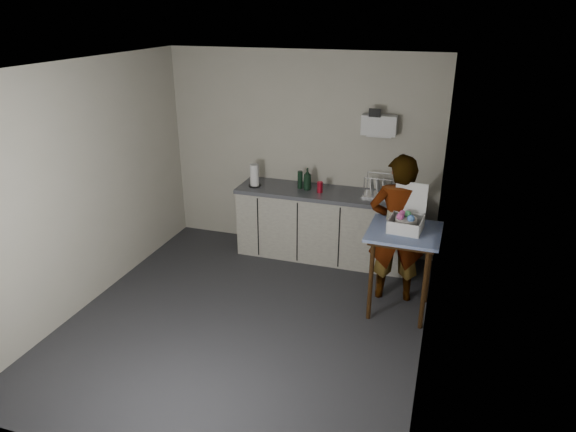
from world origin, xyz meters
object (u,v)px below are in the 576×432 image
(standing_man, at_px, (397,229))
(dark_bottle, at_px, (300,180))
(soap_bottle, at_px, (307,179))
(dish_rack, at_px, (379,191))
(side_table, at_px, (404,241))
(kitchen_counter, at_px, (324,226))
(paper_towel, at_px, (255,176))
(soda_can, at_px, (320,187))
(bakery_box, at_px, (406,220))

(standing_man, distance_m, dark_bottle, 1.55)
(soap_bottle, xyz_separation_m, dark_bottle, (-0.10, 0.02, -0.02))
(dark_bottle, distance_m, dish_rack, 1.00)
(side_table, distance_m, dish_rack, 1.15)
(dark_bottle, bearing_deg, kitchen_counter, -3.73)
(standing_man, relative_size, paper_towel, 5.73)
(standing_man, height_order, dish_rack, standing_man)
(side_table, relative_size, standing_man, 0.57)
(side_table, distance_m, soda_can, 1.51)
(kitchen_counter, bearing_deg, standing_man, -36.75)
(side_table, bearing_deg, soda_can, 141.32)
(dark_bottle, relative_size, dish_rack, 0.60)
(side_table, height_order, paper_towel, paper_towel)
(dark_bottle, relative_size, bakery_box, 0.50)
(kitchen_counter, bearing_deg, dish_rack, 3.49)
(standing_man, height_order, dark_bottle, standing_man)
(standing_man, distance_m, soap_bottle, 1.45)
(paper_towel, bearing_deg, dark_bottle, 10.26)
(side_table, xyz_separation_m, dark_bottle, (-1.43, 1.03, 0.20))
(paper_towel, height_order, bakery_box, bakery_box)
(standing_man, bearing_deg, bakery_box, 104.60)
(standing_man, distance_m, soda_can, 1.27)
(paper_towel, bearing_deg, dish_rack, 4.50)
(side_table, bearing_deg, dish_rack, 113.43)
(dark_bottle, bearing_deg, soda_can, -13.86)
(soap_bottle, bearing_deg, standing_man, -31.29)
(soap_bottle, bearing_deg, dish_rack, 2.57)
(kitchen_counter, height_order, dark_bottle, dark_bottle)
(side_table, height_order, dark_bottle, dark_bottle)
(dark_bottle, bearing_deg, dish_rack, 1.11)
(soda_can, bearing_deg, paper_towel, -177.59)
(standing_man, relative_size, soap_bottle, 6.01)
(soda_can, distance_m, paper_towel, 0.87)
(kitchen_counter, xyz_separation_m, bakery_box, (1.10, -0.98, 0.62))
(paper_towel, bearing_deg, bakery_box, -24.06)
(side_table, distance_m, dark_bottle, 1.78)
(soda_can, xyz_separation_m, dark_bottle, (-0.28, 0.07, 0.05))
(soap_bottle, xyz_separation_m, soda_can, (0.18, -0.05, -0.07))
(standing_man, xyz_separation_m, soap_bottle, (-1.23, 0.75, 0.21))
(kitchen_counter, distance_m, soda_can, 0.56)
(side_table, height_order, bakery_box, bakery_box)
(dark_bottle, bearing_deg, paper_towel, -169.74)
(kitchen_counter, relative_size, soda_can, 16.54)
(dish_rack, bearing_deg, paper_towel, -175.50)
(soap_bottle, relative_size, dark_bottle, 1.22)
(side_table, distance_m, bakery_box, 0.23)
(standing_man, xyz_separation_m, dark_bottle, (-1.33, 0.77, 0.19))
(kitchen_counter, relative_size, standing_man, 1.34)
(kitchen_counter, relative_size, soap_bottle, 8.03)
(soda_can, xyz_separation_m, bakery_box, (1.16, -0.94, 0.07))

